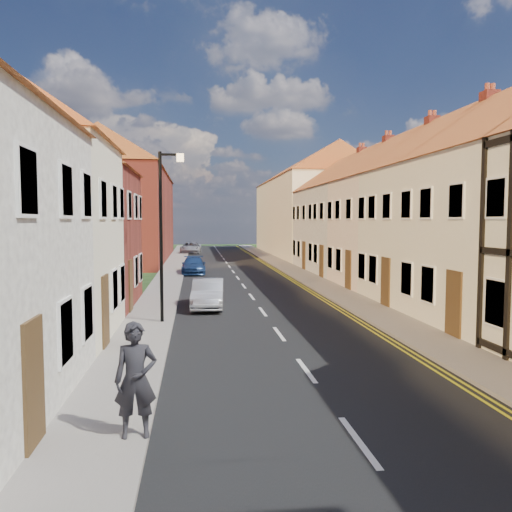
{
  "coord_description": "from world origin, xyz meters",
  "views": [
    {
      "loc": [
        -2.7,
        2.14,
        3.72
      ],
      "look_at": [
        -0.04,
        23.9,
        2.15
      ],
      "focal_mm": 35.0,
      "sensor_mm": 36.0,
      "label": 1
    }
  ],
  "objects": [
    {
      "name": "car_mid",
      "position": [
        -2.18,
        23.28,
        0.61
      ],
      "size": [
        1.52,
        3.77,
        1.22
      ],
      "primitive_type": "imported",
      "rotation": [
        0.0,
        0.0,
        -0.06
      ],
      "color": "#B9BBC2",
      "rests_on": "ground"
    },
    {
      "name": "pedestrian_left",
      "position": [
        -3.7,
        10.42,
        1.08
      ],
      "size": [
        0.73,
        0.5,
        1.93
      ],
      "primitive_type": "imported",
      "rotation": [
        0.0,
        0.0,
        0.06
      ],
      "color": "black",
      "rests_on": "pavement_left"
    },
    {
      "name": "car_distant",
      "position": [
        -3.2,
        58.74,
        0.65
      ],
      "size": [
        2.47,
        4.83,
        1.31
      ],
      "primitive_type": "imported",
      "rotation": [
        0.0,
        0.0,
        -0.07
      ],
      "color": "#ADAEB5",
      "rests_on": "ground"
    },
    {
      "name": "lamppost",
      "position": [
        -3.81,
        20.0,
        3.54
      ],
      "size": [
        0.88,
        0.15,
        6.0
      ],
      "color": "black",
      "rests_on": "pavement_left"
    },
    {
      "name": "pavement_left",
      "position": [
        -4.4,
        30.0,
        0.06
      ],
      "size": [
        1.8,
        90.0,
        0.12
      ],
      "primitive_type": "cube",
      "color": "gray",
      "rests_on": "ground"
    },
    {
      "name": "block_right_far",
      "position": [
        9.3,
        55.0,
        5.29
      ],
      "size": [
        8.3,
        24.2,
        10.5
      ],
      "color": "#ECE6C6",
      "rests_on": "ground"
    },
    {
      "name": "cottage_r_cream_far",
      "position": [
        9.3,
        39.7,
        4.47
      ],
      "size": [
        8.3,
        6.0,
        9.0
      ],
      "color": "white",
      "rests_on": "ground"
    },
    {
      "name": "pavement_right",
      "position": [
        4.4,
        30.0,
        0.06
      ],
      "size": [
        1.8,
        90.0,
        0.12
      ],
      "primitive_type": "cube",
      "color": "gray",
      "rests_on": "ground"
    },
    {
      "name": "cottage_l_pink",
      "position": [
        -9.3,
        23.85,
        4.37
      ],
      "size": [
        8.3,
        6.3,
        8.8
      ],
      "color": "maroon",
      "rests_on": "ground"
    },
    {
      "name": "cottage_r_cream_mid",
      "position": [
        9.3,
        23.5,
        4.48
      ],
      "size": [
        8.3,
        5.2,
        9.0
      ],
      "color": "#ECE6C6",
      "rests_on": "ground"
    },
    {
      "name": "block_left_far",
      "position": [
        -9.3,
        50.0,
        5.29
      ],
      "size": [
        8.3,
        24.2,
        10.5
      ],
      "color": "maroon",
      "rests_on": "ground"
    },
    {
      "name": "cottage_r_white_far",
      "position": [
        9.3,
        34.3,
        4.48
      ],
      "size": [
        8.3,
        5.2,
        9.0
      ],
      "color": "white",
      "rests_on": "ground"
    },
    {
      "name": "road",
      "position": [
        0.0,
        30.0,
        0.01
      ],
      "size": [
        7.0,
        90.0,
        0.02
      ],
      "primitive_type": "cube",
      "color": "black",
      "rests_on": "ground"
    },
    {
      "name": "car_far",
      "position": [
        -2.84,
        37.06,
        0.58
      ],
      "size": [
        1.63,
        4.0,
        1.16
      ],
      "primitive_type": "imported",
      "rotation": [
        0.0,
        0.0,
        0.0
      ],
      "color": "navy",
      "rests_on": "ground"
    },
    {
      "name": "cottage_r_pink",
      "position": [
        9.3,
        28.9,
        4.47
      ],
      "size": [
        8.3,
        6.0,
        9.0
      ],
      "color": "#FFE1C9",
      "rests_on": "ground"
    }
  ]
}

